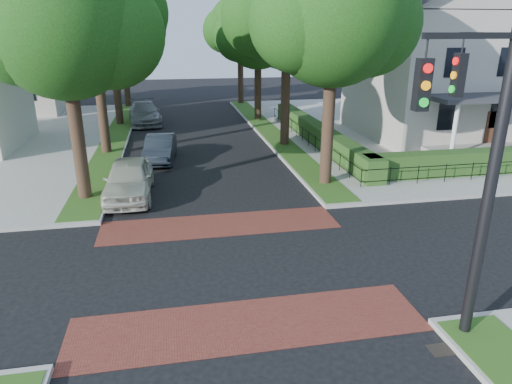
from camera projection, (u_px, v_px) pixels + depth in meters
ground at (232, 265)px, 14.53m from camera, size 120.00×120.00×0.00m
sidewalk_ne at (446, 125)px, 35.52m from camera, size 30.00×30.00×0.15m
crosswalk_far at (220, 225)px, 17.49m from camera, size 9.00×2.20×0.01m
crosswalk_near at (249, 324)px, 11.57m from camera, size 9.00×2.20×0.01m
storm_drain at (443, 349)px, 10.66m from camera, size 0.65×0.45×0.01m
grass_strip_ne at (269, 131)px, 33.11m from camera, size 1.60×29.80×0.02m
grass_strip_nw at (115, 137)px, 31.21m from camera, size 1.60×29.80×0.02m
tree_right_near at (334, 16)px, 19.66m from camera, size 7.75×6.67×10.66m
tree_right_mid at (288, 14)px, 26.96m from camera, size 8.25×7.09×11.22m
tree_right_far at (259, 32)px, 35.63m from camera, size 7.25×6.23×9.74m
tree_right_back at (241, 28)px, 43.85m from camera, size 7.50×6.45×10.20m
tree_left_near at (67, 24)px, 17.85m from camera, size 7.50×6.45×10.20m
tree_left_mid at (93, 5)px, 24.91m from camera, size 8.00×6.88×11.48m
tree_left_far at (113, 29)px, 33.62m from camera, size 7.00×6.02×9.86m
tree_left_back at (123, 26)px, 41.88m from camera, size 7.75×6.66×10.44m
hedge_main_road at (318, 133)px, 29.52m from camera, size 1.00×18.00×1.20m
fence_main_road at (306, 136)px, 29.43m from camera, size 0.06×18.00×0.90m
house_victorian at (458, 47)px, 30.33m from camera, size 13.00×13.05×12.48m
house_left_far at (5, 55)px, 39.75m from camera, size 10.00×9.00×10.14m
traffic_signal at (483, 146)px, 9.73m from camera, size 2.17×2.00×8.00m
parked_car_front at (129, 179)px, 20.15m from camera, size 2.09×5.02×1.70m
parked_car_middle at (160, 149)px, 25.83m from camera, size 1.96×4.56×1.46m
parked_car_rear at (145, 113)px, 36.18m from camera, size 2.95×6.03×1.69m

